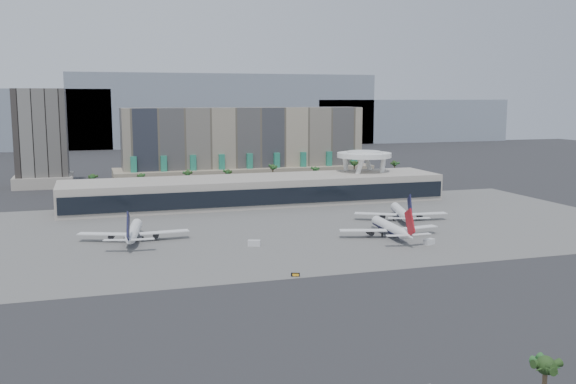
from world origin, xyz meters
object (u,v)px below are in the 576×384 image
object	(u,v)px
service_vehicle_a	(254,243)
service_vehicle_b	(429,242)
airliner_left	(133,232)
airliner_centre	(391,228)
airliner_right	(401,213)
taxiway_sign	(295,275)

from	to	relation	value
service_vehicle_a	service_vehicle_b	xyz separation A→B (m)	(54.87, -14.79, -0.05)
airliner_left	airliner_centre	world-z (taller)	airliner_left
service_vehicle_a	service_vehicle_b	world-z (taller)	service_vehicle_a
airliner_left	service_vehicle_a	world-z (taller)	airliner_left
airliner_left	airliner_right	distance (m)	101.70
airliner_left	service_vehicle_b	size ratio (longest dim) A/B	10.47
airliner_right	service_vehicle_a	size ratio (longest dim) A/B	9.14
airliner_centre	taxiway_sign	bearing A→B (deg)	-137.46
airliner_centre	airliner_left	bearing A→B (deg)	171.07
airliner_right	service_vehicle_a	distance (m)	69.37
airliner_right	service_vehicle_b	bearing A→B (deg)	-87.80
taxiway_sign	airliner_centre	bearing A→B (deg)	57.63
airliner_right	taxiway_sign	size ratio (longest dim) A/B	15.53
airliner_left	service_vehicle_b	world-z (taller)	airliner_left
airliner_centre	service_vehicle_b	xyz separation A→B (m)	(6.84, -14.07, -2.28)
service_vehicle_a	service_vehicle_b	bearing A→B (deg)	5.49
airliner_left	service_vehicle_a	xyz separation A→B (m)	(36.60, -18.49, -2.32)
airliner_left	taxiway_sign	distance (m)	68.15
service_vehicle_a	taxiway_sign	world-z (taller)	service_vehicle_a
service_vehicle_a	taxiway_sign	distance (m)	37.86
airliner_left	service_vehicle_a	distance (m)	41.07
service_vehicle_a	service_vehicle_b	distance (m)	56.83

